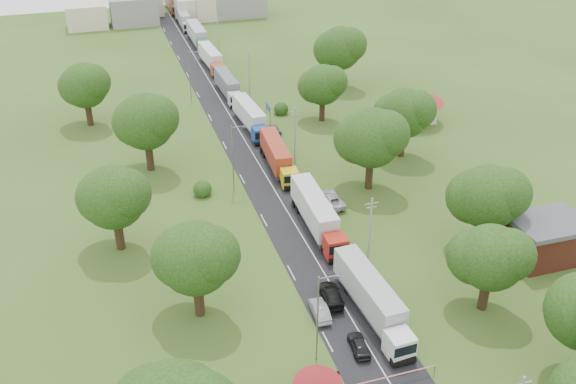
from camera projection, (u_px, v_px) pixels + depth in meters
name	position (u px, v px, depth m)	size (l,w,h in m)	color
ground	(304.00, 240.00, 80.03)	(260.00, 260.00, 0.00)	#344D19
road	(262.00, 170.00, 96.64)	(8.00, 200.00, 0.04)	black
boom_barrier	(378.00, 380.00, 58.47)	(9.22, 0.35, 1.18)	slate
info_sign	(268.00, 111.00, 108.97)	(0.12, 3.10, 4.10)	slate
pole_1	(370.00, 231.00, 73.32)	(1.60, 0.24, 9.00)	gray
pole_2	(295.00, 134.00, 96.59)	(1.60, 0.24, 9.00)	gray
pole_3	(249.00, 75.00, 119.85)	(1.60, 0.24, 9.00)	gray
pole_4	(218.00, 35.00, 143.11)	(1.60, 0.24, 9.00)	gray
pole_5	(196.00, 6.00, 166.37)	(1.60, 0.24, 9.00)	gray
lamp_0	(319.00, 315.00, 59.29)	(2.03, 0.22, 10.00)	slate
lamp_1	(234.00, 155.00, 88.37)	(2.03, 0.22, 10.00)	slate
lamp_2	(190.00, 75.00, 117.45)	(2.03, 0.22, 10.00)	slate
tree_2	(490.00, 257.00, 65.56)	(8.00, 8.00, 10.10)	#382616
tree_3	(488.00, 196.00, 75.12)	(8.80, 8.80, 11.07)	#382616
tree_4	(371.00, 137.00, 87.97)	(9.60, 9.60, 12.05)	#382616
tree_5	(404.00, 113.00, 97.24)	(8.80, 8.80, 11.07)	#382616
tree_6	(322.00, 84.00, 109.85)	(8.00, 8.00, 10.10)	#382616
tree_7	(340.00, 48.00, 124.04)	(9.60, 9.60, 12.05)	#382616
tree_10	(195.00, 257.00, 64.40)	(8.80, 8.80, 11.07)	#382616
tree_11	(113.00, 197.00, 75.06)	(8.80, 8.80, 11.07)	#382616
tree_12	(145.00, 121.00, 92.93)	(9.60, 9.60, 12.05)	#382616
tree_13	(84.00, 85.00, 107.77)	(8.80, 8.80, 11.07)	#382616
house_brick	(546.00, 239.00, 75.48)	(8.60, 6.60, 5.20)	maroon
house_cream	(414.00, 102.00, 110.92)	(10.08, 10.08, 5.80)	beige
distant_town	(175.00, 8.00, 169.87)	(52.00, 8.00, 8.00)	gray
truck_0	(372.00, 299.00, 66.55)	(3.17, 15.23, 4.21)	silver
truck_1	(317.00, 214.00, 81.13)	(3.07, 15.56, 4.30)	#A71F13
truck_2	(277.00, 156.00, 95.97)	(3.17, 14.35, 3.96)	gold
truck_3	(250.00, 117.00, 108.86)	(3.22, 14.54, 4.02)	navy
truck_4	(228.00, 85.00, 122.54)	(2.70, 13.88, 3.84)	silver
truck_5	(211.00, 58.00, 136.85)	(3.10, 14.51, 4.01)	#AE431A
truck_6	(197.00, 35.00, 151.49)	(2.71, 15.65, 4.34)	#24603A
truck_7	(184.00, 19.00, 165.57)	(2.62, 13.72, 3.80)	#A9A9A9
truck_8	(173.00, 3.00, 180.35)	(3.18, 14.74, 4.07)	brown
car_lane_front	(359.00, 345.00, 62.80)	(1.58, 3.92, 1.34)	black
car_lane_mid	(320.00, 310.00, 67.28)	(1.47, 4.22, 1.39)	gray
car_lane_rear	(331.00, 295.00, 69.43)	(2.09, 5.14, 1.49)	black
car_verge_near	(330.00, 199.00, 87.28)	(2.71, 5.88, 1.63)	#B9B9B9
car_verge_far	(274.00, 129.00, 107.91)	(1.60, 3.98, 1.36)	#525459
pedestrian_booth	(337.00, 379.00, 58.64)	(0.83, 0.65, 1.71)	gray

